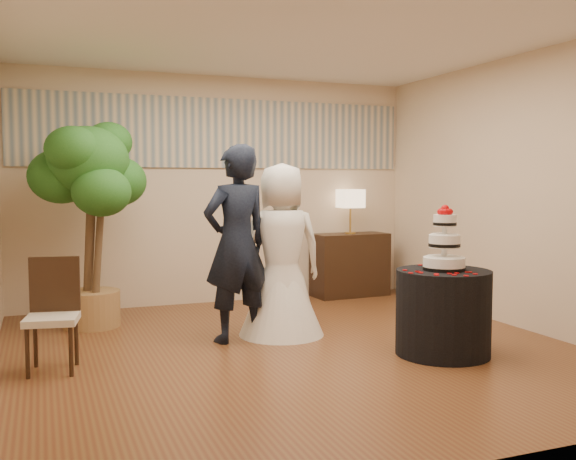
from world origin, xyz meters
name	(u,v)px	position (x,y,z in m)	size (l,w,h in m)	color
floor	(294,350)	(0.00, 0.00, 0.00)	(5.00, 5.00, 0.00)	brown
ceiling	(294,32)	(0.00, 0.00, 2.80)	(5.00, 5.00, 0.00)	white
wall_back	(220,190)	(0.00, 2.50, 1.40)	(5.00, 0.06, 2.80)	beige
wall_front	(472,203)	(0.00, -2.50, 1.40)	(5.00, 0.06, 2.80)	beige
wall_right	(521,192)	(2.50, 0.00, 1.40)	(0.06, 5.00, 2.80)	beige
mural_border	(220,133)	(0.00, 2.48, 2.10)	(4.90, 0.02, 0.85)	#A4A296
groom	(236,244)	(-0.38, 0.51, 0.93)	(0.68, 0.44, 1.85)	black
bride	(281,250)	(0.10, 0.59, 0.84)	(0.84, 0.84, 1.69)	white
cake_table	(443,312)	(1.16, -0.60, 0.37)	(0.82, 0.82, 0.74)	black
wedding_cake	(445,238)	(1.16, -0.60, 1.03)	(0.37, 0.37, 0.57)	white
console	(350,265)	(1.70, 2.28, 0.41)	(0.99, 0.44, 0.82)	black
table_lamp	(350,212)	(1.70, 2.28, 1.11)	(0.29, 0.29, 0.58)	beige
ficus_tree	(90,222)	(-1.62, 1.63, 1.09)	(1.04, 1.04, 2.19)	#25601E
side_chair	(52,316)	(-2.02, 0.09, 0.45)	(0.41, 0.43, 0.90)	black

